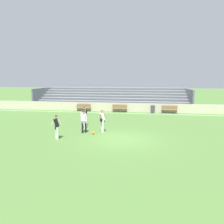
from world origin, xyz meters
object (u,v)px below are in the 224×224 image
Objects in this scene: bench_centre_sideline at (169,109)px; soccer_ball at (93,133)px; player_dark_trailing_run at (56,125)px; bleacher_stand at (112,98)px; player_white_deep_cover at (102,119)px; trash_bin at (153,109)px; player_white_overlapping at (83,117)px; player_dark_challenging at (84,115)px; bench_far_left at (120,108)px; bench_far_right at (83,107)px; player_white_wide_left at (84,120)px.

bench_centre_sideline reaches higher than soccer_ball.
player_dark_trailing_run is at bearing -144.17° from soccer_ball.
bleacher_stand is 14.04m from player_white_deep_cover.
bleacher_stand is 14.90m from soccer_ball.
trash_bin is 0.57× the size of player_white_overlapping.
trash_bin is (5.63, -4.22, -0.94)m from bleacher_stand.
trash_bin is 0.57× the size of player_dark_challenging.
player_white_deep_cover is (-6.00, -9.89, 0.47)m from bench_centre_sideline.
bleacher_stand is 13.17m from player_white_overlapping.
player_white_overlapping is at bearing -101.41° from bench_far_left.
bleacher_stand reaches higher than soccer_ball.
bleacher_stand is at bearing 96.43° from player_white_deep_cover.
player_dark_trailing_run is at bearing -81.55° from bench_far_right.
player_white_wide_left is (-5.35, -10.24, 0.54)m from trash_bin.
player_dark_trailing_run is at bearing -125.30° from player_white_wide_left.
player_white_overlapping is (-1.74, 0.78, -0.05)m from player_white_deep_cover.
bench_centre_sideline is 1.10× the size of player_dark_challenging.
bench_far_left is at bearing 89.46° from player_white_deep_cover.
trash_bin is at bearing -36.87° from bleacher_stand.
bench_centre_sideline is at bearing 0.00° from bench_far_left.
bench_centre_sideline is 1.00× the size of bench_far_left.
player_white_wide_left reaches higher than player_dark_challenging.
player_dark_challenging reaches higher than bench_far_left.
bench_far_right is 12.44m from player_dark_trailing_run.
bleacher_stand is 5.06m from bench_far_right.
bleacher_stand is at bearing 91.10° from player_white_wide_left.
player_dark_trailing_run is (-1.34, -1.90, -0.03)m from player_white_wide_left.
player_dark_challenging is at bearing 118.64° from soccer_ball.
bench_centre_sideline is 5.90m from bench_far_left.
bleacher_stand is 12.61× the size of player_white_wide_left.
bleacher_stand is 4.47m from bench_far_left.
player_white_wide_left is at bearing -74.44° from player_dark_challenging.
bleacher_stand is at bearing 54.53° from bench_far_right.
soccer_ball is (-0.49, -0.86, -0.91)m from player_white_deep_cover.
player_white_overlapping is at bearing 74.32° from player_dark_trailing_run.
bench_far_left is 10.77m from soccer_ball.
player_white_overlapping reaches higher than bench_far_left.
player_dark_trailing_run is 1.00× the size of player_white_overlapping.
player_dark_trailing_run is 2.78m from soccer_ball.
bleacher_stand is 11.74× the size of bench_far_left.
bench_centre_sideline is 10.46m from bench_far_right.
soccer_ball is at bearing -85.83° from bleacher_stand.
bench_far_left is (1.67, -4.06, -0.86)m from bleacher_stand.
trash_bin is at bearing 66.75° from soccer_ball.
player_white_deep_cover is 2.62m from player_dark_challenging.
player_white_wide_left is at bearing -158.35° from player_white_deep_cover.
player_white_deep_cover reaches higher than bench_far_left.
bench_centre_sideline is 15.03m from player_dark_trailing_run.
player_white_overlapping reaches higher than player_dark_trailing_run.
soccer_ball is at bearing 35.83° from player_dark_trailing_run.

